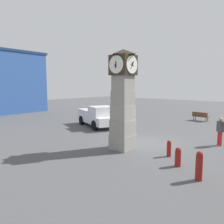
# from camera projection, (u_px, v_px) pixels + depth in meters

# --- Properties ---
(ground_plane) EXTENTS (80.92, 80.92, 0.00)m
(ground_plane) POSITION_uv_depth(u_px,v_px,m) (145.00, 143.00, 13.82)
(ground_plane) COLOR #4C4C4F
(clock_tower) EXTENTS (1.46, 1.46, 5.59)m
(clock_tower) POSITION_uv_depth(u_px,v_px,m) (123.00, 100.00, 12.22)
(clock_tower) COLOR gray
(clock_tower) RESTS_ON ground_plane
(bollard_near_tower) EXTENTS (0.27, 0.27, 1.16)m
(bollard_near_tower) POSITION_uv_depth(u_px,v_px,m) (199.00, 166.00, 8.36)
(bollard_near_tower) COLOR maroon
(bollard_near_tower) RESTS_ON ground_plane
(bollard_mid_row) EXTENTS (0.27, 0.27, 0.88)m
(bollard_mid_row) POSITION_uv_depth(u_px,v_px,m) (178.00, 157.00, 9.83)
(bollard_mid_row) COLOR maroon
(bollard_mid_row) RESTS_ON ground_plane
(bollard_far_row) EXTENTS (0.22, 0.22, 0.85)m
(bollard_far_row) POSITION_uv_depth(u_px,v_px,m) (169.00, 148.00, 11.20)
(bollard_far_row) COLOR maroon
(bollard_far_row) RESTS_ON ground_plane
(pickup_truck) EXTENTS (3.52, 5.30, 1.85)m
(pickup_truck) POSITION_uv_depth(u_px,v_px,m) (97.00, 116.00, 19.34)
(pickup_truck) COLOR silver
(pickup_truck) RESTS_ON ground_plane
(bench) EXTENTS (0.70, 1.65, 0.90)m
(bench) POSITION_uv_depth(u_px,v_px,m) (200.00, 116.00, 22.34)
(bench) COLOR brown
(bench) RESTS_ON ground_plane
(pedestrian_crossing_lot) EXTENTS (0.43, 0.46, 1.73)m
(pedestrian_crossing_lot) POSITION_uv_depth(u_px,v_px,m) (220.00, 129.00, 13.15)
(pedestrian_crossing_lot) COLOR red
(pedestrian_crossing_lot) RESTS_ON ground_plane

